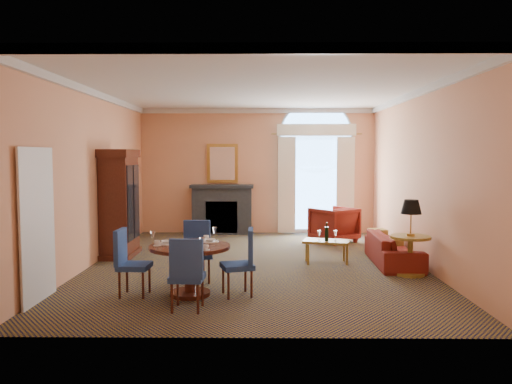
{
  "coord_description": "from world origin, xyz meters",
  "views": [
    {
      "loc": [
        0.1,
        -9.11,
        2.01
      ],
      "look_at": [
        0.0,
        0.5,
        1.3
      ],
      "focal_mm": 35.0,
      "sensor_mm": 36.0,
      "label": 1
    }
  ],
  "objects_px": {
    "dining_table": "(190,258)",
    "coffee_table": "(327,242)",
    "sofa": "(393,249)",
    "armoire": "(119,205)",
    "armchair": "(334,225)",
    "side_table": "(411,230)"
  },
  "relations": [
    {
      "from": "sofa",
      "to": "armoire",
      "type": "bearing_deg",
      "value": 84.62
    },
    {
      "from": "armoire",
      "to": "side_table",
      "type": "xyz_separation_m",
      "value": [
        5.32,
        -1.55,
        -0.25
      ]
    },
    {
      "from": "armchair",
      "to": "side_table",
      "type": "height_order",
      "value": "side_table"
    },
    {
      "from": "coffee_table",
      "to": "armchair",
      "type": "bearing_deg",
      "value": 93.36
    },
    {
      "from": "armchair",
      "to": "armoire",
      "type": "bearing_deg",
      "value": -17.04
    },
    {
      "from": "dining_table",
      "to": "coffee_table",
      "type": "distance_m",
      "value": 3.12
    },
    {
      "from": "armoire",
      "to": "coffee_table",
      "type": "relative_size",
      "value": 2.26
    },
    {
      "from": "armoire",
      "to": "armchair",
      "type": "height_order",
      "value": "armoire"
    },
    {
      "from": "armchair",
      "to": "coffee_table",
      "type": "bearing_deg",
      "value": 41.35
    },
    {
      "from": "dining_table",
      "to": "coffee_table",
      "type": "bearing_deg",
      "value": 44.16
    },
    {
      "from": "armoire",
      "to": "dining_table",
      "type": "distance_m",
      "value": 3.36
    },
    {
      "from": "armchair",
      "to": "side_table",
      "type": "relative_size",
      "value": 0.72
    },
    {
      "from": "armoire",
      "to": "side_table",
      "type": "height_order",
      "value": "armoire"
    },
    {
      "from": "coffee_table",
      "to": "side_table",
      "type": "distance_m",
      "value": 1.62
    },
    {
      "from": "sofa",
      "to": "armchair",
      "type": "relative_size",
      "value": 2.11
    },
    {
      "from": "armoire",
      "to": "coffee_table",
      "type": "xyz_separation_m",
      "value": [
        4.04,
        -0.62,
        -0.62
      ]
    },
    {
      "from": "sofa",
      "to": "coffee_table",
      "type": "relative_size",
      "value": 2.02
    },
    {
      "from": "dining_table",
      "to": "side_table",
      "type": "height_order",
      "value": "side_table"
    },
    {
      "from": "coffee_table",
      "to": "armoire",
      "type": "bearing_deg",
      "value": -173.73
    },
    {
      "from": "sofa",
      "to": "dining_table",
      "type": "bearing_deg",
      "value": 123.31
    },
    {
      "from": "armoire",
      "to": "dining_table",
      "type": "xyz_separation_m",
      "value": [
        1.8,
        -2.79,
        -0.49
      ]
    },
    {
      "from": "sofa",
      "to": "coffee_table",
      "type": "bearing_deg",
      "value": 88.96
    }
  ]
}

